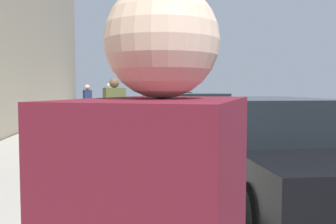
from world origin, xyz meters
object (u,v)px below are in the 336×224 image
object	(u,v)px
parked_car_maroon	(173,108)
traffic_light_pole	(144,45)
parked_car_green	(198,117)
pedestrian_navy_coat	(88,104)
parked_car_navy	(161,103)
rolling_suitcase	(109,110)
pedestrian_tan_coat	(109,97)
parked_car_black	(270,147)
pedestrian_olive_coat	(115,113)

from	to	relation	value
parked_car_maroon	traffic_light_pole	world-z (taller)	traffic_light_pole
parked_car_green	traffic_light_pole	xyz separation A→B (m)	(-0.59, -1.73, 2.35)
pedestrian_navy_coat	parked_car_navy	bearing A→B (deg)	156.92
parked_car_maroon	parked_car_green	world-z (taller)	same
pedestrian_navy_coat	rolling_suitcase	world-z (taller)	pedestrian_navy_coat
parked_car_maroon	rolling_suitcase	bearing A→B (deg)	-143.57
traffic_light_pole	pedestrian_tan_coat	bearing A→B (deg)	-170.81
parked_car_green	parked_car_black	size ratio (longest dim) A/B	0.93
parked_car_maroon	pedestrian_tan_coat	distance (m)	5.96
parked_car_black	traffic_light_pole	world-z (taller)	traffic_light_pole
parked_car_navy	parked_car_green	size ratio (longest dim) A/B	1.10
rolling_suitcase	pedestrian_tan_coat	bearing A→B (deg)	-179.45
parked_car_black	pedestrian_olive_coat	distance (m)	4.04
parked_car_navy	pedestrian_navy_coat	xyz separation A→B (m)	(9.00, -3.84, 0.29)
parked_car_black	pedestrian_olive_coat	bearing A→B (deg)	-142.53
pedestrian_tan_coat	pedestrian_olive_coat	size ratio (longest dim) A/B	1.05
parked_car_green	pedestrian_navy_coat	world-z (taller)	pedestrian_navy_coat
pedestrian_navy_coat	traffic_light_pole	world-z (taller)	traffic_light_pole
parked_car_navy	traffic_light_pole	size ratio (longest dim) A/B	1.11
parked_car_maroon	traffic_light_pole	xyz separation A→B (m)	(5.15, -1.65, 2.35)
parked_car_green	pedestrian_navy_coat	size ratio (longest dim) A/B	2.63
traffic_light_pole	rolling_suitcase	bearing A→B (deg)	-170.35
parked_car_green	parked_car_black	world-z (taller)	same
parked_car_navy	pedestrian_navy_coat	distance (m)	9.79
pedestrian_tan_coat	pedestrian_navy_coat	distance (m)	7.56
pedestrian_olive_coat	rolling_suitcase	bearing A→B (deg)	-176.72
traffic_light_pole	parked_car_maroon	bearing A→B (deg)	162.23
pedestrian_tan_coat	traffic_light_pole	size ratio (longest dim) A/B	0.42
parked_car_navy	rolling_suitcase	distance (m)	3.89
pedestrian_tan_coat	rolling_suitcase	world-z (taller)	pedestrian_tan_coat
traffic_light_pole	rolling_suitcase	size ratio (longest dim) A/B	5.06
parked_car_navy	pedestrian_tan_coat	distance (m)	3.67
parked_car_green	rolling_suitcase	world-z (taller)	parked_car_green
parked_car_maroon	rolling_suitcase	xyz separation A→B (m)	(-4.44, -3.28, -0.35)
parked_car_black	pedestrian_navy_coat	world-z (taller)	pedestrian_navy_coat
parked_car_green	pedestrian_navy_coat	xyz separation A→B (m)	(-3.16, -3.86, 0.29)
parked_car_navy	pedestrian_olive_coat	size ratio (longest dim) A/B	2.76
parked_car_black	pedestrian_navy_coat	xyz separation A→B (m)	(-9.35, -3.71, 0.29)
pedestrian_olive_coat	rolling_suitcase	xyz separation A→B (m)	(-13.18, -0.75, -0.68)
rolling_suitcase	parked_car_maroon	bearing A→B (deg)	36.43
parked_car_maroon	pedestrian_olive_coat	bearing A→B (deg)	-16.13
parked_car_maroon	pedestrian_navy_coat	size ratio (longest dim) A/B	2.57
pedestrian_navy_coat	traffic_light_pole	xyz separation A→B (m)	(2.56, 2.13, 2.06)
pedestrian_olive_coat	traffic_light_pole	world-z (taller)	traffic_light_pole
pedestrian_navy_coat	pedestrian_olive_coat	bearing A→B (deg)	11.53
parked_car_maroon	parked_car_green	xyz separation A→B (m)	(5.74, 0.08, 0.00)
parked_car_navy	traffic_light_pole	xyz separation A→B (m)	(11.56, -1.71, 2.35)
pedestrian_navy_coat	pedestrian_olive_coat	size ratio (longest dim) A/B	0.96
pedestrian_olive_coat	parked_car_navy	bearing A→B (deg)	170.33
parked_car_maroon	pedestrian_tan_coat	xyz separation A→B (m)	(-4.96, -3.28, 0.38)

